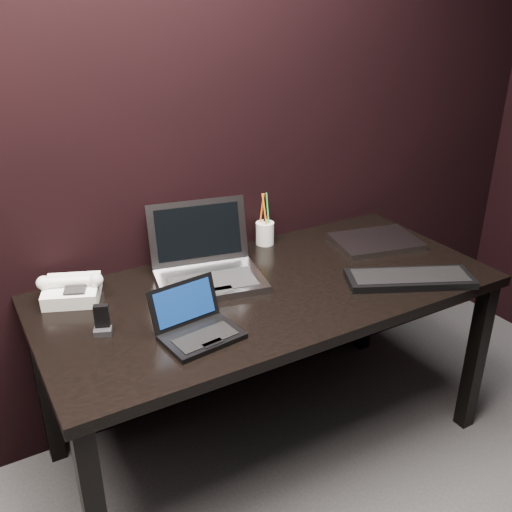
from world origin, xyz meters
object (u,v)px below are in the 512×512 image
desk (269,304)px  ext_keyboard (410,278)px  netbook (197,327)px  closed_laptop (376,241)px  pen_cup (265,232)px  desk_phone (72,290)px  mobile_phone (102,323)px  silver_laptop (207,267)px

desk → ext_keyboard: 0.54m
ext_keyboard → netbook: bearing=175.5°
closed_laptop → pen_cup: bearing=149.4°
desk_phone → pen_cup: 0.85m
desk → ext_keyboard: bearing=-26.6°
desk_phone → pen_cup: pen_cup is taller
pen_cup → desk: bearing=-118.2°
mobile_phone → pen_cup: 0.89m
desk → desk_phone: size_ratio=7.11×
desk → netbook: size_ratio=6.46×
pen_cup → closed_laptop: bearing=-30.6°
closed_laptop → pen_cup: pen_cup is taller
silver_laptop → pen_cup: (0.36, 0.18, 0.00)m
desk → silver_laptop: silver_laptop is taller
netbook → closed_laptop: 1.01m
closed_laptop → pen_cup: (-0.42, 0.25, 0.04)m
ext_keyboard → pen_cup: size_ratio=2.14×
desk → closed_laptop: closed_laptop is taller
netbook → pen_cup: bearing=42.7°
desk_phone → mobile_phone: bearing=-83.2°
netbook → closed_laptop: (0.98, 0.27, -0.02)m
netbook → silver_laptop: 0.39m
silver_laptop → closed_laptop: silver_laptop is taller
desk → closed_laptop: (0.60, 0.10, 0.09)m
netbook → ext_keyboard: netbook is taller
silver_laptop → closed_laptop: size_ratio=1.12×
silver_laptop → pen_cup: bearing=26.3°
netbook → silver_laptop: silver_laptop is taller
netbook → closed_laptop: netbook is taller
netbook → desk_phone: (-0.29, 0.43, 0.01)m
closed_laptop → pen_cup: size_ratio=1.74×
silver_laptop → closed_laptop: (0.78, -0.07, -0.04)m
desk → ext_keyboard: (0.47, -0.24, 0.09)m
desk_phone → mobile_phone: (0.03, -0.26, -0.00)m
silver_laptop → ext_keyboard: size_ratio=0.91×
silver_laptop → closed_laptop: bearing=-4.9°
closed_laptop → mobile_phone: size_ratio=4.10×
netbook → closed_laptop: size_ratio=0.66×
mobile_phone → closed_laptop: bearing=4.9°
ext_keyboard → silver_laptop: bearing=148.1°
desk → netbook: bearing=-155.6°
mobile_phone → pen_cup: bearing=23.3°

